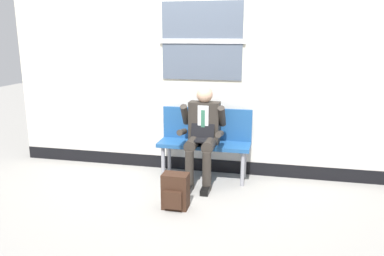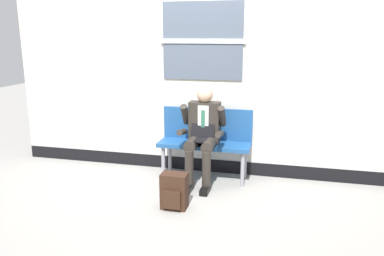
% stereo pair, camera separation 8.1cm
% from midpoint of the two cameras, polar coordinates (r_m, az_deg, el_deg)
% --- Properties ---
extents(ground_plane, '(18.00, 18.00, 0.00)m').
position_cam_midpoint_polar(ground_plane, '(4.93, -2.33, -8.89)').
color(ground_plane, gray).
extents(station_wall, '(5.27, 0.17, 2.85)m').
position_cam_midpoint_polar(station_wall, '(5.28, -0.41, 8.49)').
color(station_wall, beige).
rests_on(station_wall, ground).
extents(bench_with_person, '(1.22, 0.42, 0.94)m').
position_cam_midpoint_polar(bench_with_person, '(5.11, 1.55, -1.42)').
color(bench_with_person, navy).
rests_on(bench_with_person, ground).
extents(person_seated, '(0.57, 0.70, 1.26)m').
position_cam_midpoint_polar(person_seated, '(4.89, 1.11, -0.71)').
color(person_seated, '#2D2823').
rests_on(person_seated, ground).
extents(backpack, '(0.29, 0.23, 0.41)m').
position_cam_midpoint_polar(backpack, '(4.31, -3.06, -9.50)').
color(backpack, '#331E14').
rests_on(backpack, ground).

